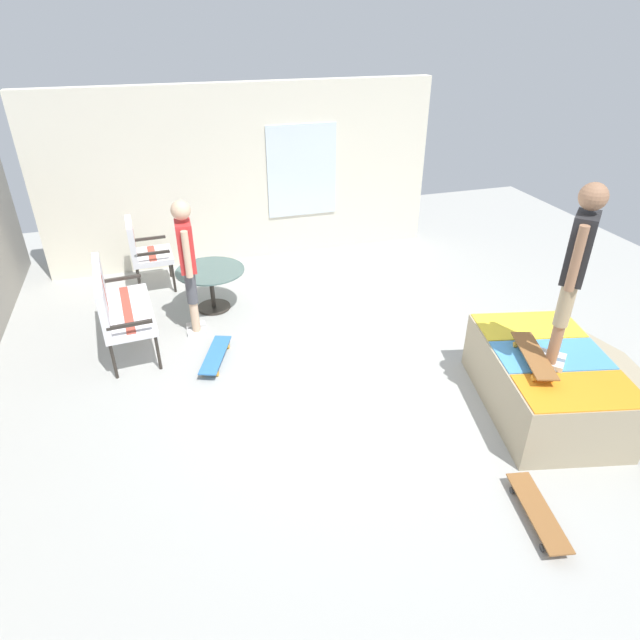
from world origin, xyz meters
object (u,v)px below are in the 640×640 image
(patio_chair_near_house, at_px, (142,248))
(person_watching, at_px, (187,259))
(skate_ramp, at_px, (548,381))
(patio_table, at_px, (211,281))
(person_skater, at_px, (576,265))
(skateboard_on_ramp, at_px, (534,356))
(skateboard_by_bench, at_px, (216,355))
(skateboard_spare, at_px, (538,512))
(patio_bench, at_px, (115,303))

(patio_chair_near_house, relative_size, person_watching, 0.60)
(skate_ramp, relative_size, patio_table, 2.51)
(person_skater, bearing_deg, skateboard_on_ramp, 78.11)
(person_skater, distance_m, skateboard_on_ramp, 0.93)
(skate_ramp, relative_size, skateboard_on_ramp, 2.75)
(patio_chair_near_house, relative_size, patio_table, 1.13)
(patio_table, height_order, person_skater, person_skater)
(skateboard_by_bench, bearing_deg, skateboard_on_ramp, -123.86)
(patio_chair_near_house, xyz_separation_m, skateboard_on_ramp, (-4.06, -3.46, 0.11))
(skate_ramp, height_order, skateboard_spare, skate_ramp)
(patio_bench, xyz_separation_m, skateboard_by_bench, (-0.59, -1.01, -0.53))
(patio_bench, distance_m, patio_table, 1.37)
(patio_chair_near_house, bearing_deg, patio_table, -137.64)
(skate_ramp, height_order, person_watching, person_watching)
(skateboard_by_bench, bearing_deg, patio_chair_near_house, 17.24)
(person_watching, bearing_deg, skateboard_by_bench, -169.33)
(skateboard_on_ramp, bearing_deg, patio_table, 39.81)
(patio_bench, xyz_separation_m, person_skater, (-2.49, -3.96, 1.03))
(patio_bench, distance_m, person_watching, 0.96)
(person_skater, distance_m, skateboard_spare, 2.06)
(patio_bench, bearing_deg, patio_chair_near_house, -11.54)
(person_skater, height_order, skateboard_by_bench, person_skater)
(skateboard_on_ramp, bearing_deg, patio_bench, 57.07)
(patio_chair_near_house, bearing_deg, skateboard_on_ramp, -139.60)
(person_skater, relative_size, skateboard_by_bench, 2.09)
(person_skater, height_order, skateboard_spare, person_skater)
(skate_ramp, xyz_separation_m, patio_chair_near_house, (4.00, 3.77, 0.29))
(patio_bench, relative_size, person_skater, 0.76)
(patio_bench, height_order, skateboard_by_bench, patio_bench)
(skateboard_spare, bearing_deg, skate_ramp, -38.37)
(patio_table, relative_size, skateboard_on_ramp, 1.09)
(skate_ramp, height_order, skateboard_on_ramp, skateboard_on_ramp)
(skate_ramp, xyz_separation_m, skateboard_spare, (-1.18, 0.94, -0.24))
(person_watching, relative_size, person_skater, 0.99)
(skateboard_by_bench, bearing_deg, skateboard_spare, -144.25)
(skate_ramp, relative_size, skateboard_spare, 2.74)
(person_watching, xyz_separation_m, skateboard_by_bench, (-0.77, -0.14, -0.90))
(skateboard_spare, bearing_deg, patio_chair_near_house, 28.63)
(skateboard_on_ramp, bearing_deg, person_watching, 47.99)
(skateboard_by_bench, relative_size, skateboard_spare, 0.99)
(skate_ramp, height_order, person_skater, person_skater)
(person_skater, xyz_separation_m, skateboard_spare, (-1.08, 0.80, -1.56))
(skate_ramp, bearing_deg, patio_chair_near_house, 43.25)
(patio_table, relative_size, skateboard_by_bench, 1.10)
(skate_ramp, height_order, patio_chair_near_house, patio_chair_near_house)
(patio_chair_near_house, relative_size, skateboard_on_ramp, 1.24)
(person_skater, bearing_deg, patio_bench, 57.86)
(skate_ramp, distance_m, patio_bench, 4.75)
(skate_ramp, relative_size, patio_chair_near_house, 2.22)
(person_watching, bearing_deg, patio_bench, 101.56)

